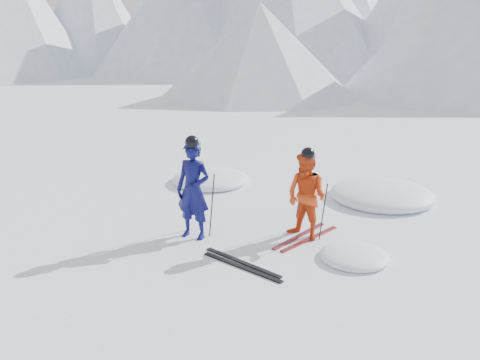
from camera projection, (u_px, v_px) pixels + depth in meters
The scene contains 12 objects.
ground at pixel (302, 265), 8.76m from camera, with size 160.00×160.00×0.00m, color white.
skier_blue at pixel (193, 190), 9.68m from camera, with size 0.70×0.46×1.92m, color #0B0D47.
skier_red at pixel (306, 197), 9.66m from camera, with size 0.83×0.64×1.70m, color red.
pole_blue_left at pixel (188, 201), 10.06m from camera, with size 0.02×0.02×1.28m, color black.
pole_blue_right at pixel (212, 205), 9.81m from camera, with size 0.02×0.02×1.28m, color black.
pole_red_left at pixel (299, 204), 10.11m from camera, with size 0.02×0.02×1.14m, color black.
pole_red_right at pixel (323, 212), 9.68m from camera, with size 0.02×0.02×1.14m, color black.
ski_worn_left at pixel (299, 236), 9.97m from camera, with size 0.09×1.70×0.03m, color black.
ski_worn_right at pixel (310, 239), 9.83m from camera, with size 0.09×1.70×0.03m, color black.
ski_loose_a at pixel (242, 262), 8.82m from camera, with size 0.09×1.70×0.03m, color black.
ski_loose_b at pixel (242, 267), 8.65m from camera, with size 0.09×1.70×0.03m, color black.
snow_lumps at pixel (318, 196), 12.38m from camera, with size 6.74×5.31×0.54m.
Camera 1 is at (4.08, -6.94, 3.89)m, focal length 38.00 mm.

